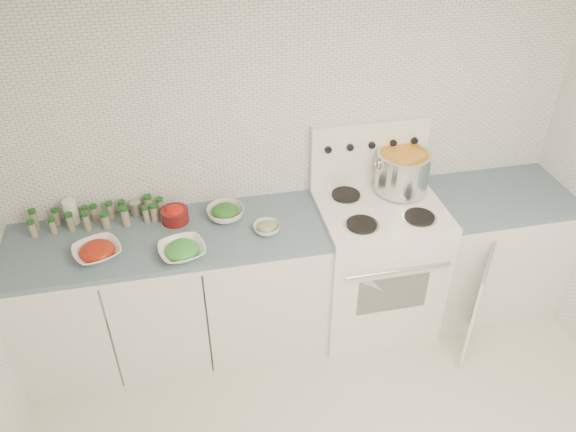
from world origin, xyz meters
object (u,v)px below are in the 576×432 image
object	(u,v)px
stove	(374,260)
bowl_snowpea	(182,250)
stock_pot	(402,170)
bowl_tomato	(97,251)

from	to	relation	value
stove	bowl_snowpea	bearing A→B (deg)	-171.18
stove	stock_pot	distance (m)	0.63
stove	bowl_tomato	size ratio (longest dim) A/B	4.18
bowl_tomato	stove	bearing A→B (deg)	3.45
stove	bowl_tomato	bearing A→B (deg)	-176.55
bowl_tomato	stock_pot	bearing A→B (deg)	7.35
bowl_tomato	bowl_snowpea	distance (m)	0.47
bowl_tomato	bowl_snowpea	world-z (taller)	same
bowl_tomato	bowl_snowpea	size ratio (longest dim) A/B	1.09
bowl_tomato	bowl_snowpea	bearing A→B (deg)	-10.89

